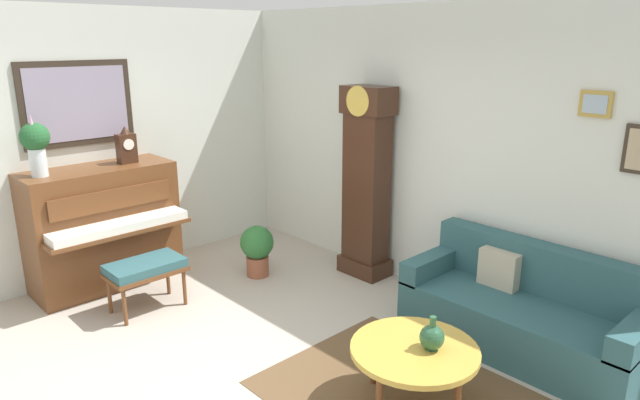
{
  "coord_description": "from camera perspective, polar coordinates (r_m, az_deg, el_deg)",
  "views": [
    {
      "loc": [
        3.21,
        -2.1,
        2.48
      ],
      "look_at": [
        -0.36,
        1.27,
        1.05
      ],
      "focal_mm": 31.36,
      "sensor_mm": 36.0,
      "label": 1
    }
  ],
  "objects": [
    {
      "name": "flower_vase",
      "position": [
        5.73,
        -27.03,
        5.21
      ],
      "size": [
        0.26,
        0.26,
        0.58
      ],
      "color": "silver",
      "rests_on": "piano"
    },
    {
      "name": "piano_bench",
      "position": [
        5.5,
        -17.38,
        -6.74
      ],
      "size": [
        0.42,
        0.7,
        0.48
      ],
      "color": "brown",
      "rests_on": "ground_plane"
    },
    {
      "name": "potted_plant",
      "position": [
        6.04,
        -6.44,
        -4.82
      ],
      "size": [
        0.36,
        0.36,
        0.56
      ],
      "color": "#935138",
      "rests_on": "ground_plane"
    },
    {
      "name": "couch",
      "position": [
        4.97,
        20.06,
        -10.7
      ],
      "size": [
        1.9,
        0.8,
        0.84
      ],
      "color": "#2D565B",
      "rests_on": "ground_plane"
    },
    {
      "name": "wall_back",
      "position": [
        5.62,
        11.06,
        4.86
      ],
      "size": [
        5.3,
        0.13,
        2.8
      ],
      "color": "silver",
      "rests_on": "ground_plane"
    },
    {
      "name": "mantel_clock",
      "position": [
        6.04,
        -19.15,
        5.19
      ],
      "size": [
        0.13,
        0.18,
        0.38
      ],
      "color": "#3D2316",
      "rests_on": "piano"
    },
    {
      "name": "grandfather_clock",
      "position": [
        5.88,
        4.74,
        1.23
      ],
      "size": [
        0.52,
        0.34,
        2.03
      ],
      "color": "#3D2316",
      "rests_on": "ground_plane"
    },
    {
      "name": "green_jug",
      "position": [
        3.94,
        11.35,
        -13.56
      ],
      "size": [
        0.17,
        0.17,
        0.24
      ],
      "color": "#234C33",
      "rests_on": "coffee_table"
    },
    {
      "name": "wall_left",
      "position": [
        6.26,
        -23.23,
        5.07
      ],
      "size": [
        0.13,
        4.9,
        2.8
      ],
      "color": "silver",
      "rests_on": "ground_plane"
    },
    {
      "name": "ground_plane",
      "position": [
        4.59,
        -8.89,
        -17.44
      ],
      "size": [
        6.4,
        6.0,
        0.1
      ],
      "primitive_type": "cube",
      "color": "#B2A899"
    },
    {
      "name": "piano",
      "position": [
        6.12,
        -21.23,
        -2.55
      ],
      "size": [
        0.87,
        1.44,
        1.25
      ],
      "color": "brown",
      "rests_on": "ground_plane"
    },
    {
      "name": "coffee_table",
      "position": [
        3.99,
        9.61,
        -15.0
      ],
      "size": [
        0.88,
        0.88,
        0.46
      ],
      "color": "gold",
      "rests_on": "ground_plane"
    }
  ]
}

